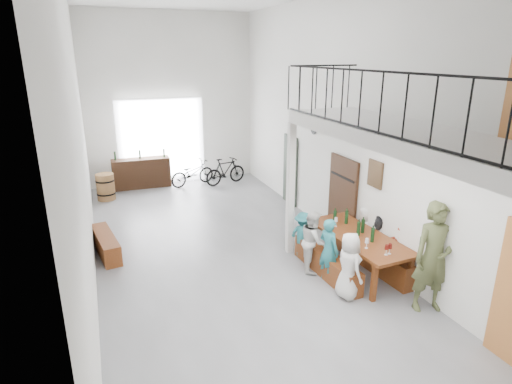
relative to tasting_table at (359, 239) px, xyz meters
name	(u,v)px	position (x,y,z in m)	size (l,w,h in m)	color
floor	(227,252)	(-2.20, 1.75, -0.71)	(12.00, 12.00, 0.00)	slate
room_walls	(223,88)	(-2.20, 1.75, 2.85)	(12.00, 12.00, 12.00)	white
gateway_portal	(162,142)	(-2.60, 7.69, 0.69)	(2.80, 0.08, 2.80)	white
right_wall_decor	(388,188)	(0.50, -0.12, 1.04)	(0.07, 8.28, 5.07)	#AB652F
balcony	(409,140)	(-0.22, -1.38, 2.26)	(1.52, 5.62, 4.00)	silver
tasting_table	(359,239)	(0.00, 0.00, 0.00)	(1.10, 2.44, 0.79)	brown
bench_inner	(326,264)	(-0.65, 0.10, -0.47)	(0.32, 2.03, 0.47)	brown
bench_wall	(372,256)	(0.37, 0.03, -0.45)	(0.29, 2.21, 0.51)	brown
tableware	(359,228)	(-0.02, 0.00, 0.24)	(0.42, 1.69, 0.35)	black
side_bench	(106,244)	(-4.70, 2.65, -0.48)	(0.35, 1.59, 0.45)	brown
oak_barrel	(106,187)	(-4.52, 6.51, -0.31)	(0.54, 0.54, 0.80)	brown
serving_counter	(142,173)	(-3.36, 7.40, -0.22)	(1.83, 0.51, 0.96)	#341D0E
counter_bottles	(140,154)	(-3.36, 7.41, 0.40)	(1.59, 0.15, 0.28)	black
guest_left_a	(349,266)	(-0.71, -0.76, -0.08)	(0.61, 0.40, 1.24)	silver
guest_left_b	(329,250)	(-0.74, -0.11, -0.07)	(0.47, 0.31, 1.28)	#236F75
guest_left_c	(313,241)	(-0.81, 0.39, -0.07)	(0.62, 0.48, 1.27)	silver
guest_left_d	(303,235)	(-0.75, 0.94, -0.19)	(0.67, 0.38, 1.03)	#236F75
guest_right_a	(399,251)	(0.63, -0.47, -0.16)	(0.64, 0.27, 1.10)	#BA3920
guest_right_b	(380,240)	(0.61, 0.12, -0.16)	(1.01, 0.32, 1.09)	black
guest_right_c	(364,231)	(0.56, 0.62, -0.16)	(0.53, 0.35, 1.09)	silver
host_standing	(434,257)	(0.39, -1.58, 0.27)	(0.71, 0.47, 1.94)	#49502D
potted_plant	(314,221)	(0.25, 2.27, -0.51)	(0.35, 0.30, 0.39)	#184D17
bicycle_near	(192,173)	(-1.76, 7.03, -0.29)	(0.55, 1.58, 0.83)	black
bicycle_far	(225,171)	(-0.69, 6.75, -0.26)	(0.42, 1.50, 0.90)	black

